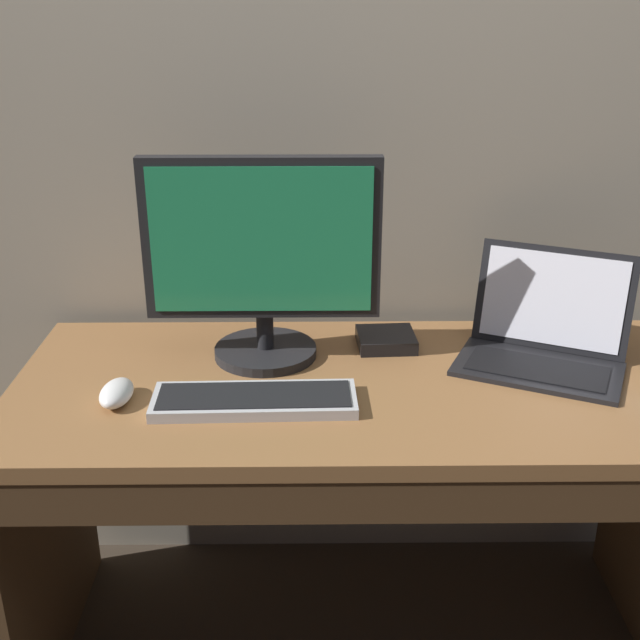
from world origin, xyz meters
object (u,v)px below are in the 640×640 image
wired_keyboard (255,400)px  computer_mouse (117,393)px  laptop_black (545,337)px  external_drive_box (386,340)px  external_monitor (262,258)px

wired_keyboard → computer_mouse: 0.28m
laptop_black → external_drive_box: 0.35m
external_monitor → computer_mouse: external_monitor is taller
wired_keyboard → computer_mouse: size_ratio=3.63×
computer_mouse → external_drive_box: computer_mouse is taller
external_monitor → external_drive_box: (0.28, 0.06, -0.22)m
external_drive_box → laptop_black: bearing=-14.1°
laptop_black → wired_keyboard: size_ratio=1.04×
laptop_black → external_monitor: bearing=178.1°
laptop_black → external_drive_box: laptop_black is taller
external_monitor → computer_mouse: (-0.29, -0.20, -0.22)m
wired_keyboard → external_drive_box: bearing=44.6°
external_monitor → wired_keyboard: (-0.01, -0.22, -0.22)m
laptop_black → external_drive_box: size_ratio=3.22×
external_monitor → wired_keyboard: size_ratio=1.24×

